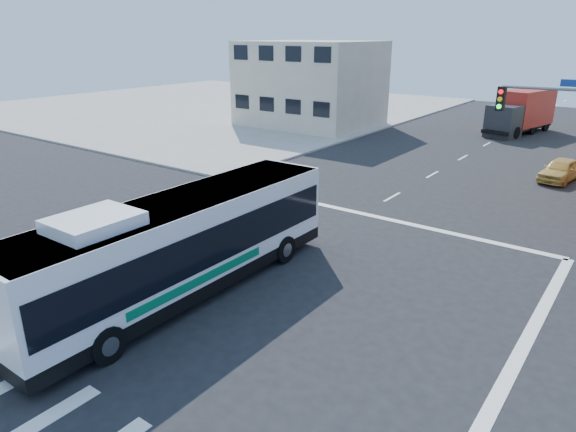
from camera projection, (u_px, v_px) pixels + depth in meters
The scene contains 6 objects.
ground at pixel (239, 282), 18.97m from camera, with size 120.00×120.00×0.00m, color black.
sidewalk_nw at pixel (214, 105), 65.01m from camera, with size 50.00×50.00×0.15m, color gray.
building_west at pixel (310, 84), 49.87m from camera, with size 12.06×10.06×8.00m.
transit_bus at pixel (182, 244), 17.60m from camera, with size 2.92×12.92×3.82m.
box_truck at pixel (521, 113), 46.59m from camera, with size 4.33×8.90×3.85m.
parked_car at pixel (561, 170), 31.81m from camera, with size 1.65×4.10×1.40m, color gold.
Camera 1 is at (11.54, -12.67, 8.70)m, focal length 32.00 mm.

